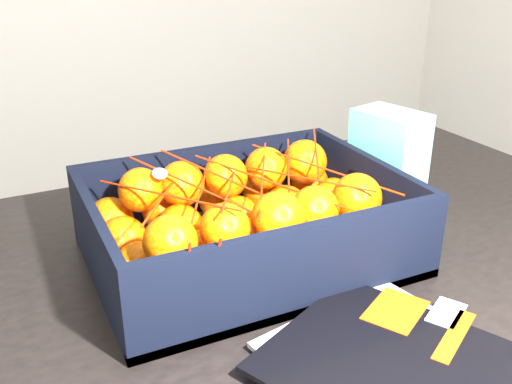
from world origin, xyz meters
name	(u,v)px	position (x,y,z in m)	size (l,w,h in m)	color
table	(296,319)	(-0.04, -0.06, 0.65)	(1.21, 0.82, 0.75)	black
magazine_stack	(416,376)	(-0.06, -0.32, 0.76)	(0.31, 0.34, 0.02)	silver
produce_crate	(246,235)	(-0.10, -0.02, 0.79)	(0.41, 0.31, 0.12)	brown
clementine_heap	(249,219)	(-0.10, -0.03, 0.81)	(0.39, 0.28, 0.12)	#F86105
mesh_net	(243,186)	(-0.11, -0.03, 0.86)	(0.34, 0.27, 0.09)	red
retail_carton	(387,161)	(0.17, 0.03, 0.83)	(0.07, 0.11, 0.16)	silver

